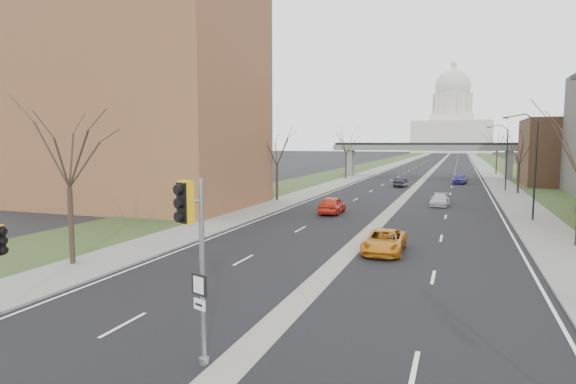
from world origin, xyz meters
The scene contains 24 objects.
ground centered at (0.00, 0.00, 0.00)m, with size 700.00×700.00×0.00m, color black.
road_surface centered at (0.00, 150.00, 0.01)m, with size 20.00×600.00×0.01m, color black.
median_strip centered at (0.00, 150.00, 0.00)m, with size 1.20×600.00×0.02m, color gray.
sidewalk_right centered at (12.00, 150.00, 0.06)m, with size 4.00×600.00×0.12m, color gray.
sidewalk_left centered at (-12.00, 150.00, 0.06)m, with size 4.00×600.00×0.12m, color gray.
grass_verge_right centered at (18.00, 150.00, 0.05)m, with size 8.00×600.00×0.10m, color #283A1B.
grass_verge_left centered at (-18.00, 150.00, 0.05)m, with size 8.00×600.00×0.10m, color #283A1B.
apartment_building centered at (-26.00, 30.00, 11.00)m, with size 25.00×16.00×22.00m, color brown.
commercial_block_far centered at (22.00, 70.00, 5.00)m, with size 14.00×14.00×10.00m, color #453120.
pedestrian_bridge centered at (0.00, 80.00, 4.84)m, with size 34.00×3.00×6.45m.
capitol centered at (0.00, 320.00, 18.60)m, with size 48.00×42.00×55.75m.
streetlight_mid centered at (10.99, 32.00, 6.95)m, with size 2.61×0.20×8.70m.
streetlight_far centered at (10.99, 58.00, 6.95)m, with size 2.61×0.20×8.70m.
tree_left_a centered at (-13.00, 8.00, 6.64)m, with size 7.20×7.20×9.40m.
tree_left_b centered at (-13.00, 38.00, 6.23)m, with size 6.75×6.75×8.81m.
tree_left_c centered at (-13.00, 72.00, 7.04)m, with size 7.65×7.65×9.99m.
tree_right_b centered at (13.00, 55.00, 5.82)m, with size 6.30×6.30×8.22m.
tree_right_c centered at (13.00, 95.00, 7.04)m, with size 7.65×7.65×9.99m.
signal_pole_median centered at (-0.92, 0.03, 3.79)m, with size 0.77×0.91×5.44m.
car_left_near centered at (-4.83, 30.77, 0.79)m, with size 1.87×4.65×1.58m, color red.
car_left_far centered at (-2.00, 59.94, 0.67)m, with size 1.42×4.06×1.34m, color black.
car_right_near centered at (2.00, 16.53, 0.67)m, with size 2.23×4.83×1.34m, color #C27214.
car_right_mid centered at (4.19, 39.67, 0.61)m, with size 1.70×4.19×1.22m, color #B3B4BC.
car_right_far centered at (6.07, 68.39, 0.77)m, with size 1.83×4.54×1.55m, color navy.
Camera 1 is at (6.02, -11.51, 6.44)m, focal length 30.00 mm.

